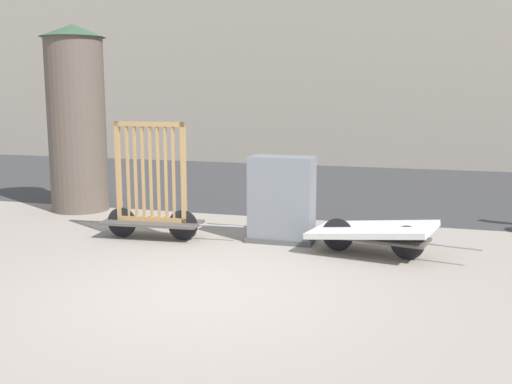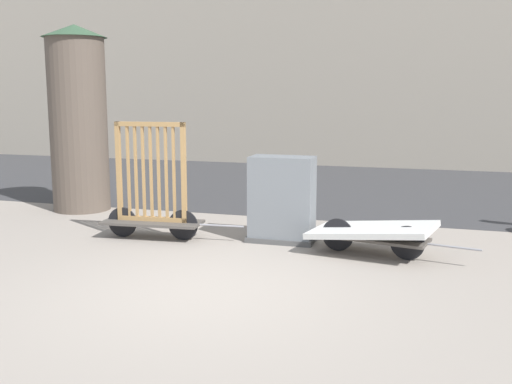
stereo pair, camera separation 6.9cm
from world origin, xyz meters
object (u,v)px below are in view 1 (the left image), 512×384
Objects in this scene: bike_cart_with_bedframe at (152,200)px; bike_cart_with_mattress at (372,232)px; utility_cabinet at (282,202)px; advertising_column at (77,118)px.

bike_cart_with_mattress is (3.41, -0.00, -0.29)m from bike_cart_with_bedframe.
bike_cart_with_mattress is at bearing -4.48° from bike_cart_with_bedframe.
advertising_column is at bearing 163.26° from utility_cabinet.
advertising_column is (-2.40, 1.74, 1.17)m from bike_cart_with_bedframe.
advertising_column reaches higher than utility_cabinet.
bike_cart_with_bedframe is 0.64× the size of advertising_column.
bike_cart_with_bedframe is 1.73× the size of utility_cabinet.
bike_cart_with_mattress is at bearing -16.65° from advertising_column.
bike_cart_with_bedframe is 3.43m from bike_cart_with_mattress.
bike_cart_with_bedframe is at bearing -168.23° from utility_cabinet.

